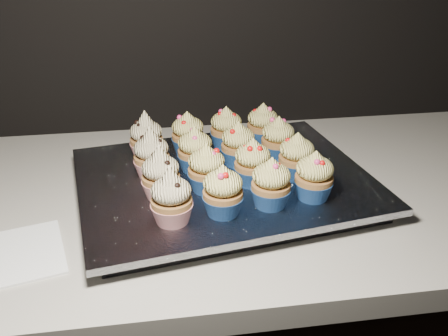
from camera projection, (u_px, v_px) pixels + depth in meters
name	position (u px, v px, depth m)	size (l,w,h in m)	color
worktop	(272.00, 193.00, 0.94)	(2.44, 0.64, 0.04)	beige
napkin	(13.00, 256.00, 0.73)	(0.14, 0.14, 0.00)	white
baking_tray	(224.00, 187.00, 0.89)	(0.46, 0.35, 0.02)	black
foil_lining	(224.00, 179.00, 0.88)	(0.50, 0.39, 0.01)	silver
cupcake_0	(171.00, 198.00, 0.73)	(0.06, 0.06, 0.10)	#A81721
cupcake_1	(223.00, 192.00, 0.75)	(0.06, 0.06, 0.08)	navy
cupcake_2	(271.00, 184.00, 0.78)	(0.06, 0.06, 0.08)	navy
cupcake_3	(314.00, 177.00, 0.80)	(0.06, 0.06, 0.08)	navy
cupcake_4	(161.00, 175.00, 0.80)	(0.06, 0.06, 0.10)	#A81721
cupcake_5	(207.00, 169.00, 0.82)	(0.06, 0.06, 0.08)	navy
cupcake_6	(252.00, 163.00, 0.84)	(0.06, 0.06, 0.08)	navy
cupcake_7	(296.00, 157.00, 0.86)	(0.06, 0.06, 0.08)	navy
cupcake_8	(151.00, 155.00, 0.86)	(0.06, 0.06, 0.10)	#A81721
cupcake_9	(195.00, 151.00, 0.88)	(0.06, 0.06, 0.08)	navy
cupcake_10	(238.00, 145.00, 0.91)	(0.06, 0.06, 0.08)	navy
cupcake_11	(278.00, 140.00, 0.93)	(0.06, 0.06, 0.08)	navy
cupcake_12	(146.00, 138.00, 0.93)	(0.06, 0.06, 0.10)	#A81721
cupcake_13	(188.00, 134.00, 0.95)	(0.06, 0.06, 0.08)	navy
cupcake_14	(226.00, 129.00, 0.97)	(0.06, 0.06, 0.08)	navy
cupcake_15	(263.00, 125.00, 0.99)	(0.06, 0.06, 0.08)	navy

